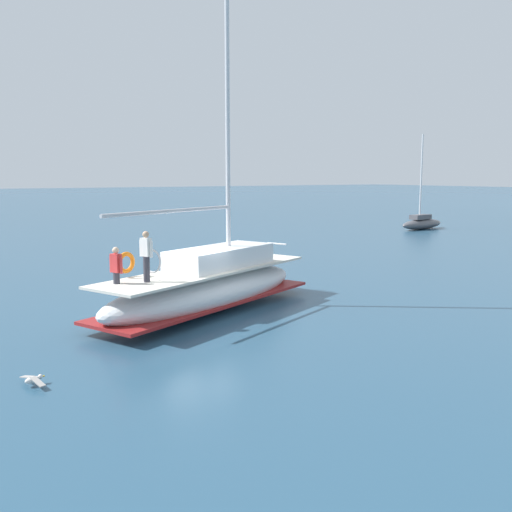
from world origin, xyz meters
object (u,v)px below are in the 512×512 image
object	(u,v)px
moored_catamaran	(422,223)
mooring_buoy	(214,267)
seagull	(33,380)
main_sailboat	(209,285)

from	to	relation	value
moored_catamaran	mooring_buoy	world-z (taller)	moored_catamaran
seagull	main_sailboat	bearing A→B (deg)	122.69
mooring_buoy	moored_catamaran	bearing A→B (deg)	110.73
main_sailboat	moored_catamaran	distance (m)	34.46
main_sailboat	seagull	xyz separation A→B (m)	(4.32, -6.74, -0.77)
seagull	mooring_buoy	xyz separation A→B (m)	(-11.56, 10.76, 0.07)
main_sailboat	mooring_buoy	distance (m)	8.30
seagull	moored_catamaran	bearing A→B (deg)	120.22
main_sailboat	seagull	world-z (taller)	main_sailboat
moored_catamaran	main_sailboat	bearing A→B (deg)	-60.35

